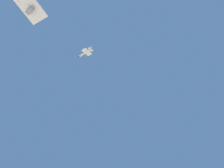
{
  "coord_description": "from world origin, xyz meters",
  "views": [
    {
      "loc": [
        -68.03,
        86.29,
        2.79
      ],
      "look_at": [
        0.44,
        54.99,
        59.99
      ],
      "focal_mm": 33.31,
      "sensor_mm": 36.0,
      "label": 1
    }
  ],
  "objects": [
    {
      "name": "chase_jet_lead",
      "position": [
        45.2,
        57.64,
        120.98
      ],
      "size": [
        14.72,
        9.93,
        4.0
      ],
      "rotation": [
        0.0,
        0.0,
        0.49
      ],
      "color": "silver"
    }
  ]
}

